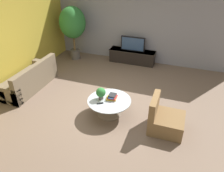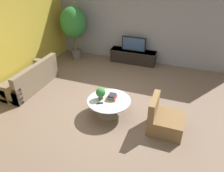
{
  "view_description": "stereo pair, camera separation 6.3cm",
  "coord_description": "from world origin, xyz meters",
  "px_view_note": "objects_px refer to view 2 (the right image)",
  "views": [
    {
      "loc": [
        1.84,
        -4.79,
        3.64
      ],
      "look_at": [
        0.11,
        0.07,
        0.55
      ],
      "focal_mm": 35.0,
      "sensor_mm": 36.0,
      "label": 1
    },
    {
      "loc": [
        1.9,
        -4.77,
        3.64
      ],
      "look_at": [
        0.11,
        0.07,
        0.55
      ],
      "focal_mm": 35.0,
      "sensor_mm": 36.0,
      "label": 2
    }
  ],
  "objects_px": {
    "coffee_table": "(109,104)",
    "armchair_wicker": "(164,120)",
    "television": "(134,44)",
    "potted_plant_tabletop": "(101,93)",
    "media_console": "(133,56)",
    "potted_palm_tall": "(74,24)",
    "couch_by_wall": "(30,79)"
  },
  "relations": [
    {
      "from": "coffee_table",
      "to": "armchair_wicker",
      "type": "relative_size",
      "value": 1.31
    },
    {
      "from": "potted_plant_tabletop",
      "to": "couch_by_wall",
      "type": "bearing_deg",
      "value": 170.52
    },
    {
      "from": "coffee_table",
      "to": "potted_palm_tall",
      "type": "relative_size",
      "value": 0.55
    },
    {
      "from": "television",
      "to": "potted_plant_tabletop",
      "type": "distance_m",
      "value": 3.41
    },
    {
      "from": "armchair_wicker",
      "to": "potted_palm_tall",
      "type": "xyz_separation_m",
      "value": [
        -4.02,
        3.1,
        1.14
      ]
    },
    {
      "from": "media_console",
      "to": "television",
      "type": "distance_m",
      "value": 0.5
    },
    {
      "from": "coffee_table",
      "to": "armchair_wicker",
      "type": "xyz_separation_m",
      "value": [
        1.44,
        -0.11,
        -0.04
      ]
    },
    {
      "from": "potted_palm_tall",
      "to": "potted_plant_tabletop",
      "type": "relative_size",
      "value": 6.48
    },
    {
      "from": "television",
      "to": "potted_plant_tabletop",
      "type": "relative_size",
      "value": 2.88
    },
    {
      "from": "coffee_table",
      "to": "potted_plant_tabletop",
      "type": "height_order",
      "value": "potted_plant_tabletop"
    },
    {
      "from": "television",
      "to": "armchair_wicker",
      "type": "bearing_deg",
      "value": -63.65
    },
    {
      "from": "media_console",
      "to": "coffee_table",
      "type": "height_order",
      "value": "media_console"
    },
    {
      "from": "armchair_wicker",
      "to": "potted_plant_tabletop",
      "type": "bearing_deg",
      "value": 86.69
    },
    {
      "from": "media_console",
      "to": "potted_palm_tall",
      "type": "bearing_deg",
      "value": -169.98
    },
    {
      "from": "television",
      "to": "couch_by_wall",
      "type": "xyz_separation_m",
      "value": [
        -2.55,
        -2.97,
        -0.48
      ]
    },
    {
      "from": "media_console",
      "to": "potted_plant_tabletop",
      "type": "height_order",
      "value": "potted_plant_tabletop"
    },
    {
      "from": "potted_palm_tall",
      "to": "potted_plant_tabletop",
      "type": "distance_m",
      "value": 3.89
    },
    {
      "from": "television",
      "to": "coffee_table",
      "type": "distance_m",
      "value": 3.43
    },
    {
      "from": "coffee_table",
      "to": "potted_palm_tall",
      "type": "height_order",
      "value": "potted_palm_tall"
    },
    {
      "from": "coffee_table",
      "to": "couch_by_wall",
      "type": "xyz_separation_m",
      "value": [
        -2.84,
        0.42,
        -0.03
      ]
    },
    {
      "from": "coffee_table",
      "to": "potted_palm_tall",
      "type": "bearing_deg",
      "value": 130.83
    },
    {
      "from": "couch_by_wall",
      "to": "potted_plant_tabletop",
      "type": "relative_size",
      "value": 6.29
    },
    {
      "from": "potted_palm_tall",
      "to": "potted_plant_tabletop",
      "type": "xyz_separation_m",
      "value": [
        2.36,
        -3.0,
        -0.78
      ]
    },
    {
      "from": "coffee_table",
      "to": "armchair_wicker",
      "type": "bearing_deg",
      "value": -4.31
    },
    {
      "from": "media_console",
      "to": "armchair_wicker",
      "type": "distance_m",
      "value": 3.91
    },
    {
      "from": "couch_by_wall",
      "to": "potted_palm_tall",
      "type": "distance_m",
      "value": 2.81
    },
    {
      "from": "couch_by_wall",
      "to": "armchair_wicker",
      "type": "distance_m",
      "value": 4.31
    },
    {
      "from": "couch_by_wall",
      "to": "television",
      "type": "bearing_deg",
      "value": 139.33
    },
    {
      "from": "television",
      "to": "potted_plant_tabletop",
      "type": "height_order",
      "value": "television"
    },
    {
      "from": "potted_palm_tall",
      "to": "coffee_table",
      "type": "bearing_deg",
      "value": -49.17
    },
    {
      "from": "media_console",
      "to": "coffee_table",
      "type": "xyz_separation_m",
      "value": [
        0.29,
        -3.39,
        0.05
      ]
    },
    {
      "from": "media_console",
      "to": "television",
      "type": "xyz_separation_m",
      "value": [
        0.0,
        -0.0,
        0.5
      ]
    }
  ]
}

